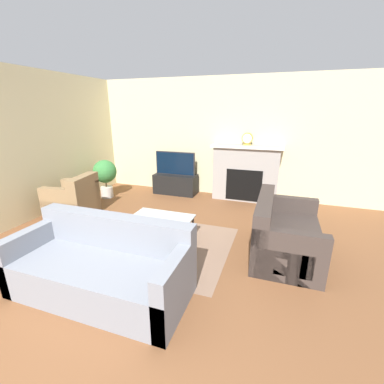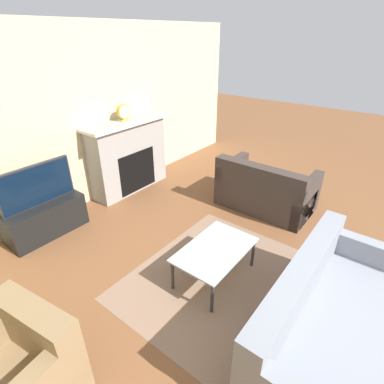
% 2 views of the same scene
% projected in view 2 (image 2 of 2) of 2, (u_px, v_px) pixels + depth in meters
% --- Properties ---
extents(wall_back, '(8.19, 0.06, 2.70)m').
position_uv_depth(wall_back, '(58.00, 125.00, 4.27)').
color(wall_back, beige).
rests_on(wall_back, ground_plane).
extents(area_rug, '(2.15, 1.80, 0.00)m').
position_uv_depth(area_rug, '(220.00, 279.00, 3.47)').
color(area_rug, '#896B56').
rests_on(area_rug, ground_plane).
extents(fireplace, '(1.54, 0.47, 1.25)m').
position_uv_depth(fireplace, '(128.00, 155.00, 5.18)').
color(fireplace, '#9E9993').
rests_on(fireplace, ground_plane).
extents(tv_stand, '(1.04, 0.45, 0.48)m').
position_uv_depth(tv_stand, '(45.00, 218.00, 4.16)').
color(tv_stand, black).
rests_on(tv_stand, ground_plane).
extents(tv, '(0.98, 0.06, 0.55)m').
position_uv_depth(tv, '(36.00, 185.00, 3.91)').
color(tv, '#232328').
rests_on(tv, tv_stand).
extents(couch_sectional, '(1.98, 0.87, 0.82)m').
position_uv_depth(couch_sectional, '(326.00, 322.00, 2.61)').
color(couch_sectional, gray).
rests_on(couch_sectional, ground_plane).
extents(couch_loveseat, '(0.86, 1.43, 0.82)m').
position_uv_depth(couch_loveseat, '(265.00, 191.00, 4.75)').
color(couch_loveseat, '#3D332D').
rests_on(couch_loveseat, ground_plane).
extents(armchair_by_window, '(0.86, 0.87, 0.82)m').
position_uv_depth(armchair_by_window, '(17.00, 380.00, 2.17)').
color(armchair_by_window, '#8C704C').
rests_on(armchair_by_window, ground_plane).
extents(coffee_table, '(0.95, 0.60, 0.40)m').
position_uv_depth(coffee_table, '(215.00, 252.00, 3.34)').
color(coffee_table, '#333338').
rests_on(coffee_table, ground_plane).
extents(mantel_clock, '(0.24, 0.07, 0.27)m').
position_uv_depth(mantel_clock, '(123.00, 112.00, 4.83)').
color(mantel_clock, '#B79338').
rests_on(mantel_clock, fireplace).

